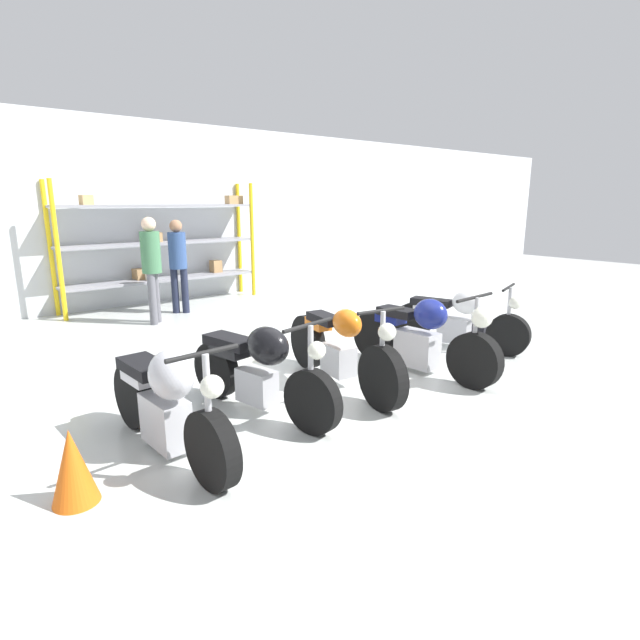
% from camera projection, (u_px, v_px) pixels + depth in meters
% --- Properties ---
extents(ground_plane, '(30.00, 30.00, 0.00)m').
position_uv_depth(ground_plane, '(342.00, 386.00, 5.68)').
color(ground_plane, silver).
extents(back_wall, '(30.00, 0.08, 3.60)m').
position_uv_depth(back_wall, '(136.00, 214.00, 9.83)').
color(back_wall, silver).
rests_on(back_wall, ground_plane).
extents(shelving_rack, '(3.96, 0.63, 2.42)m').
position_uv_depth(shelving_rack, '(163.00, 243.00, 9.92)').
color(shelving_rack, yellow).
rests_on(shelving_rack, ground_plane).
extents(motorcycle_silver, '(0.56, 2.00, 1.04)m').
position_uv_depth(motorcycle_silver, '(166.00, 403.00, 4.08)').
color(motorcycle_silver, black).
rests_on(motorcycle_silver, ground_plane).
extents(motorcycle_black, '(0.68, 1.95, 1.02)m').
position_uv_depth(motorcycle_black, '(259.00, 368.00, 4.86)').
color(motorcycle_black, black).
rests_on(motorcycle_black, ground_plane).
extents(motorcycle_orange, '(0.64, 2.20, 1.03)m').
position_uv_depth(motorcycle_orange, '(341.00, 349.00, 5.58)').
color(motorcycle_orange, black).
rests_on(motorcycle_orange, ground_plane).
extents(motorcycle_blue, '(0.71, 2.11, 1.05)m').
position_uv_depth(motorcycle_blue, '(422.00, 337.00, 6.03)').
color(motorcycle_blue, black).
rests_on(motorcycle_blue, ground_plane).
extents(motorcycle_white, '(0.87, 1.91, 0.95)m').
position_uv_depth(motorcycle_white, '(458.00, 320.00, 7.08)').
color(motorcycle_white, black).
rests_on(motorcycle_white, ground_plane).
extents(person_browsing, '(0.44, 0.44, 1.72)m').
position_uv_depth(person_browsing, '(178.00, 259.00, 9.15)').
color(person_browsing, '#1E2338').
rests_on(person_browsing, ground_plane).
extents(person_near_rack, '(0.45, 0.45, 1.80)m').
position_uv_depth(person_near_rack, '(151.00, 261.00, 8.34)').
color(person_near_rack, '#595960').
rests_on(person_near_rack, ground_plane).
extents(toolbox, '(0.44, 0.26, 0.28)m').
position_uv_depth(toolbox, '(484.00, 332.00, 7.46)').
color(toolbox, black).
rests_on(toolbox, ground_plane).
extents(traffic_cone, '(0.32, 0.32, 0.55)m').
position_uv_depth(traffic_cone, '(73.00, 466.00, 3.43)').
color(traffic_cone, orange).
rests_on(traffic_cone, ground_plane).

